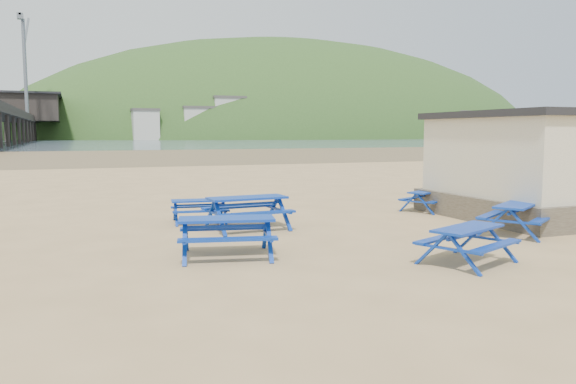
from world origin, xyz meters
name	(u,v)px	position (x,y,z in m)	size (l,w,h in m)	color
ground	(250,245)	(0.00, 0.00, 0.00)	(400.00, 400.00, 0.00)	tan
wet_sand	(107,155)	(0.00, 55.00, 0.00)	(400.00, 400.00, 0.00)	olive
sea	(84,141)	(0.00, 170.00, 0.01)	(400.00, 400.00, 0.00)	#455763
picnic_table_blue_a	(247,213)	(0.55, 2.03, 0.43)	(2.16, 1.79, 0.86)	#0F1D92
picnic_table_blue_b	(200,211)	(-0.39, 3.56, 0.33)	(1.68, 1.42, 0.65)	#0F1D92
picnic_table_blue_c	(427,201)	(6.99, 3.21, 0.33)	(1.95, 1.81, 0.65)	#0F1D92
picnic_table_blue_d	(227,237)	(-0.81, -0.98, 0.41)	(2.22, 1.94, 0.81)	#0F1D92
picnic_table_blue_e	(467,245)	(3.39, -3.24, 0.36)	(2.12, 1.95, 0.72)	#0F1D92
picnic_table_blue_f	(517,219)	(6.60, -1.13, 0.39)	(2.34, 2.24, 0.77)	#0F1D92
amenity_block	(567,164)	(10.50, 1.00, 1.57)	(7.40, 5.40, 3.15)	#665B4C
pier	(20,123)	(-17.99, 178.23, 5.46)	(24.00, 220.00, 39.29)	black
headland_town	(289,159)	(90.00, 229.68, -9.91)	(264.00, 144.00, 108.00)	#2D4C1E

